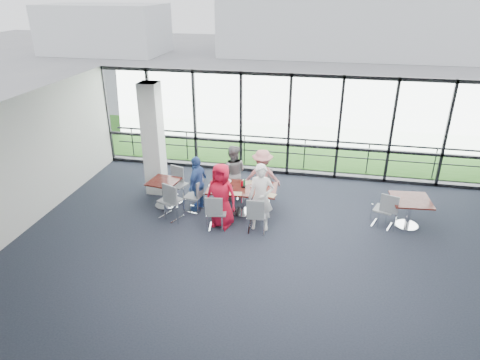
% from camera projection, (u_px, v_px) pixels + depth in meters
% --- Properties ---
extents(floor, '(12.00, 10.00, 0.02)m').
position_uv_depth(floor, '(264.00, 266.00, 9.28)').
color(floor, '#1E232F').
rests_on(floor, ground).
extents(ceiling, '(12.00, 10.00, 0.04)m').
position_uv_depth(ceiling, '(267.00, 124.00, 7.94)').
color(ceiling, silver).
rests_on(ceiling, ground).
extents(wall_left, '(0.10, 10.00, 3.20)m').
position_uv_depth(wall_left, '(3.00, 176.00, 9.68)').
color(wall_left, silver).
rests_on(wall_left, ground).
extents(curtain_wall_back, '(12.00, 0.10, 3.20)m').
position_uv_depth(curtain_wall_back, '(289.00, 126.00, 13.06)').
color(curtain_wall_back, white).
rests_on(curtain_wall_back, ground).
extents(structural_column, '(0.50, 0.50, 3.20)m').
position_uv_depth(structural_column, '(153.00, 140.00, 11.92)').
color(structural_column, white).
rests_on(structural_column, ground).
extents(apron, '(80.00, 70.00, 0.02)m').
position_uv_depth(apron, '(298.00, 128.00, 18.19)').
color(apron, gray).
rests_on(apron, ground).
extents(grass_strip, '(80.00, 5.00, 0.01)m').
position_uv_depth(grass_strip, '(295.00, 143.00, 16.39)').
color(grass_strip, '#235818').
rests_on(grass_strip, ground).
extents(hangar_main, '(24.00, 10.00, 6.00)m').
position_uv_depth(hangar_main, '(368.00, 17.00, 35.79)').
color(hangar_main, silver).
rests_on(hangar_main, ground).
extents(hangar_aux, '(10.00, 6.00, 4.00)m').
position_uv_depth(hangar_aux, '(105.00, 29.00, 36.60)').
color(hangar_aux, silver).
rests_on(hangar_aux, ground).
extents(guard_rail, '(12.00, 0.06, 0.06)m').
position_uv_depth(guard_rail, '(289.00, 153.00, 14.05)').
color(guard_rail, '#2D2D33').
rests_on(guard_rail, ground).
extents(main_table, '(1.82, 1.05, 0.75)m').
position_uv_depth(main_table, '(242.00, 192.00, 11.15)').
color(main_table, '#3C0B0A').
rests_on(main_table, ground).
extents(side_table_left, '(0.86, 0.86, 0.75)m').
position_uv_depth(side_table_left, '(164.00, 185.00, 11.52)').
color(side_table_left, '#3C0B0A').
rests_on(side_table_left, ground).
extents(side_table_right, '(1.00, 1.00, 0.75)m').
position_uv_depth(side_table_right, '(411.00, 203.00, 10.53)').
color(side_table_right, '#3C0B0A').
rests_on(side_table_right, ground).
extents(diner_near_left, '(0.90, 0.67, 1.66)m').
position_uv_depth(diner_near_left, '(221.00, 195.00, 10.50)').
color(diner_near_left, red).
rests_on(diner_near_left, ground).
extents(diner_near_right, '(0.64, 0.48, 1.71)m').
position_uv_depth(diner_near_right, '(261.00, 198.00, 10.34)').
color(diner_near_right, white).
rests_on(diner_near_right, ground).
extents(diner_far_left, '(0.81, 0.53, 1.59)m').
position_uv_depth(diner_far_left, '(233.00, 173.00, 11.84)').
color(diner_far_left, slate).
rests_on(diner_far_left, ground).
extents(diner_far_right, '(1.05, 0.63, 1.54)m').
position_uv_depth(diner_far_right, '(262.00, 176.00, 11.67)').
color(diner_far_right, '#D07B7A').
rests_on(diner_far_right, ground).
extents(diner_end, '(0.63, 0.96, 1.52)m').
position_uv_depth(diner_end, '(198.00, 183.00, 11.30)').
color(diner_end, '#375BA8').
rests_on(diner_end, ground).
extents(chair_main_nl, '(0.51, 0.51, 0.91)m').
position_uv_depth(chair_main_nl, '(217.00, 212.00, 10.52)').
color(chair_main_nl, gray).
rests_on(chair_main_nl, ground).
extents(chair_main_nr, '(0.47, 0.47, 0.91)m').
position_uv_depth(chair_main_nr, '(257.00, 215.00, 10.39)').
color(chair_main_nr, gray).
rests_on(chair_main_nr, ground).
extents(chair_main_fl, '(0.51, 0.51, 0.92)m').
position_uv_depth(chair_main_fl, '(231.00, 182.00, 12.06)').
color(chair_main_fl, gray).
rests_on(chair_main_fl, ground).
extents(chair_main_fr, '(0.48, 0.48, 0.86)m').
position_uv_depth(chair_main_fr, '(263.00, 186.00, 11.93)').
color(chair_main_fr, gray).
rests_on(chair_main_fr, ground).
extents(chair_main_end, '(0.47, 0.47, 0.84)m').
position_uv_depth(chair_main_end, '(193.00, 196.00, 11.36)').
color(chair_main_end, gray).
rests_on(chair_main_end, ground).
extents(chair_spare_la, '(0.65, 0.65, 1.01)m').
position_uv_depth(chair_spare_la, '(170.00, 200.00, 10.97)').
color(chair_spare_la, gray).
rests_on(chair_spare_la, ground).
extents(chair_spare_lb, '(0.56, 0.56, 0.91)m').
position_uv_depth(chair_spare_lb, '(178.00, 185.00, 11.92)').
color(chair_spare_lb, gray).
rests_on(chair_spare_lb, ground).
extents(chair_spare_r, '(0.58, 0.58, 0.92)m').
position_uv_depth(chair_spare_r, '(384.00, 209.00, 10.62)').
color(chair_spare_r, gray).
rests_on(chair_spare_r, ground).
extents(plate_nl, '(0.26, 0.26, 0.01)m').
position_uv_depth(plate_nl, '(223.00, 191.00, 10.89)').
color(plate_nl, white).
rests_on(plate_nl, main_table).
extents(plate_nr, '(0.27, 0.27, 0.01)m').
position_uv_depth(plate_nr, '(261.00, 194.00, 10.72)').
color(plate_nr, white).
rests_on(plate_nr, main_table).
extents(plate_fl, '(0.26, 0.26, 0.01)m').
position_uv_depth(plate_fl, '(227.00, 181.00, 11.44)').
color(plate_fl, white).
rests_on(plate_fl, main_table).
extents(plate_fr, '(0.25, 0.25, 0.01)m').
position_uv_depth(plate_fr, '(262.00, 184.00, 11.26)').
color(plate_fr, white).
rests_on(plate_fr, main_table).
extents(plate_end, '(0.25, 0.25, 0.01)m').
position_uv_depth(plate_end, '(213.00, 186.00, 11.18)').
color(plate_end, white).
rests_on(plate_end, main_table).
extents(tumbler_a, '(0.07, 0.07, 0.13)m').
position_uv_depth(tumbler_a, '(232.00, 188.00, 10.89)').
color(tumbler_a, white).
rests_on(tumbler_a, main_table).
extents(tumbler_b, '(0.06, 0.06, 0.13)m').
position_uv_depth(tumbler_b, '(252.00, 188.00, 10.90)').
color(tumbler_b, white).
rests_on(tumbler_b, main_table).
extents(tumbler_c, '(0.07, 0.07, 0.14)m').
position_uv_depth(tumbler_c, '(244.00, 182.00, 11.24)').
color(tumbler_c, white).
rests_on(tumbler_c, main_table).
extents(tumbler_d, '(0.07, 0.07, 0.13)m').
position_uv_depth(tumbler_d, '(216.00, 186.00, 11.04)').
color(tumbler_d, white).
rests_on(tumbler_d, main_table).
extents(menu_a, '(0.34, 0.25, 0.00)m').
position_uv_depth(menu_a, '(236.00, 194.00, 10.77)').
color(menu_a, beige).
rests_on(menu_a, main_table).
extents(menu_b, '(0.38, 0.32, 0.00)m').
position_uv_depth(menu_b, '(269.00, 195.00, 10.70)').
color(menu_b, beige).
rests_on(menu_b, main_table).
extents(menu_c, '(0.38, 0.37, 0.00)m').
position_uv_depth(menu_c, '(248.00, 183.00, 11.35)').
color(menu_c, beige).
rests_on(menu_c, main_table).
extents(condiment_caddy, '(0.10, 0.07, 0.04)m').
position_uv_depth(condiment_caddy, '(243.00, 187.00, 11.08)').
color(condiment_caddy, black).
rests_on(condiment_caddy, main_table).
extents(ketchup_bottle, '(0.06, 0.06, 0.18)m').
position_uv_depth(ketchup_bottle, '(242.00, 184.00, 11.07)').
color(ketchup_bottle, '#9B0010').
rests_on(ketchup_bottle, main_table).
extents(green_bottle, '(0.05, 0.05, 0.20)m').
position_uv_depth(green_bottle, '(244.00, 183.00, 11.09)').
color(green_bottle, '#1F7E3E').
rests_on(green_bottle, main_table).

